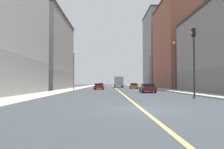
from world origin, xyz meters
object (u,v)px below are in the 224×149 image
building_right_midblock (43,53)px  traffic_light_left_near (194,53)px  street_lamp_left_near (174,61)px  car_maroon (148,88)px  street_lamp_right_near (74,66)px  building_left_mid (180,45)px  car_orange (134,86)px  building_left_far (161,50)px  street_lamp_left_far (150,67)px  box_truck (119,82)px  car_silver (101,85)px  car_red (99,86)px

building_right_midblock → traffic_light_left_near: (21.97, -24.68, -3.02)m
street_lamp_left_near → car_maroon: street_lamp_left_near is taller
street_lamp_right_near → building_left_mid: bearing=30.1°
street_lamp_left_near → car_maroon: (-4.17, -1.57, -3.92)m
traffic_light_left_near → car_orange: size_ratio=1.48×
building_left_far → traffic_light_left_near: size_ratio=3.47×
street_lamp_left_far → box_truck: size_ratio=1.10×
traffic_light_left_near → car_maroon: bearing=108.7°
traffic_light_left_near → box_truck: traffic_light_left_near is taller
building_left_mid → box_truck: size_ratio=2.81×
building_right_midblock → car_orange: 21.33m
building_left_mid → street_lamp_right_near: building_left_mid is taller
traffic_light_left_near → building_left_far: bearing=81.1°
building_left_mid → street_lamp_right_near: bearing=-149.9°
car_maroon → street_lamp_right_near: bearing=142.0°
street_lamp_right_near → car_maroon: size_ratio=1.64×
traffic_light_left_near → street_lamp_left_near: 10.93m
building_left_mid → car_silver: building_left_mid is taller
box_truck → street_lamp_left_far: bearing=-63.9°
street_lamp_left_near → car_red: 18.52m
street_lamp_left_near → street_lamp_right_near: bearing=154.6°
building_right_midblock → building_left_far: bearing=42.6°
building_right_midblock → car_orange: bearing=18.3°
building_left_far → building_right_midblock: (-30.20, -27.77, -4.54)m
building_right_midblock → car_red: bearing=0.8°
traffic_light_left_near → car_silver: bearing=101.0°
car_red → car_orange: car_orange is taller
building_right_midblock → car_silver: building_right_midblock is taller
building_left_far → street_lamp_left_far: (-7.22, -21.13, -7.05)m
building_left_mid → car_red: building_left_mid is taller
car_silver → car_maroon: (8.04, -48.49, -0.02)m
building_left_mid → box_truck: 21.07m
street_lamp_left_near → street_lamp_left_far: bearing=90.0°
building_left_mid → street_lamp_right_near: (-22.98, -13.31, -5.89)m
street_lamp_left_far → car_maroon: bearing=-100.7°
street_lamp_left_far → box_truck: (-6.71, 13.69, -3.26)m
building_left_far → building_left_mid: bearing=-90.0°
street_lamp_right_near → car_silver: size_ratio=1.62×
car_orange → building_left_far: bearing=62.8°
street_lamp_right_near → car_maroon: (11.60, -9.05, -3.64)m
traffic_light_left_near → street_lamp_left_far: size_ratio=0.87×
street_lamp_left_near → street_lamp_right_near: street_lamp_left_near is taller
building_left_far → box_truck: bearing=-151.9°
car_red → building_left_far: bearing=55.8°
building_right_midblock → box_truck: building_right_midblock is taller
car_silver → building_left_mid: bearing=-53.4°
street_lamp_left_far → car_red: size_ratio=1.92×
street_lamp_left_near → car_orange: size_ratio=1.56×
car_silver → car_red: bearing=-88.8°
building_left_mid → box_truck: bearing=136.3°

